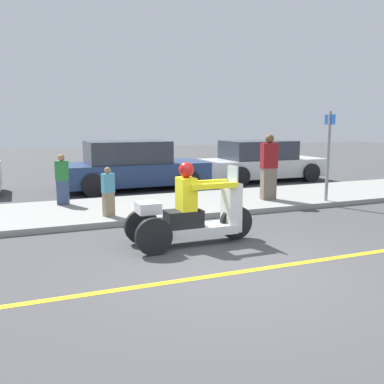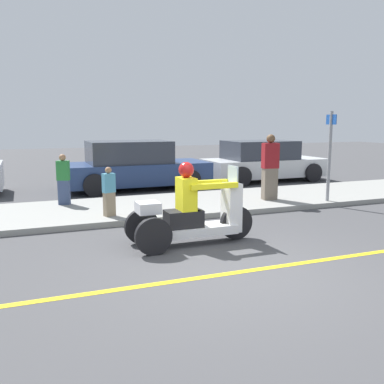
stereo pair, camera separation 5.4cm
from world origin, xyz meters
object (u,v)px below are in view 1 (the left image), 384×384
at_px(motorcycle_trike, 192,215).
at_px(spectator_end_of_line, 62,180).
at_px(spectator_with_child, 108,193).
at_px(parked_car_lot_far, 261,162).
at_px(parked_car_lot_right, 132,166).
at_px(spectator_by_tree, 269,168).
at_px(street_sign, 328,153).

xyz_separation_m(motorcycle_trike, spectator_end_of_line, (-1.75, 3.85, 0.19)).
bearing_deg(spectator_with_child, parked_car_lot_far, 34.32).
bearing_deg(parked_car_lot_far, parked_car_lot_right, -178.32).
xyz_separation_m(spectator_with_child, spectator_end_of_line, (-0.76, 1.67, 0.08)).
distance_m(spectator_by_tree, parked_car_lot_right, 4.50).
height_order(spectator_end_of_line, street_sign, street_sign).
height_order(motorcycle_trike, spectator_end_of_line, motorcycle_trike).
xyz_separation_m(spectator_by_tree, parked_car_lot_far, (2.09, 3.82, -0.24)).
xyz_separation_m(spectator_by_tree, spectator_with_child, (-4.13, -0.43, -0.29)).
bearing_deg(parked_car_lot_right, motorcycle_trike, -95.06).
bearing_deg(street_sign, spectator_by_tree, 150.51).
relative_size(motorcycle_trike, spectator_end_of_line, 1.86).
distance_m(parked_car_lot_far, street_sign, 4.65).
relative_size(spectator_by_tree, spectator_end_of_line, 1.37).
bearing_deg(spectator_end_of_line, spectator_with_child, -65.60).
height_order(spectator_by_tree, spectator_with_child, spectator_by_tree).
bearing_deg(spectator_with_child, street_sign, -2.88).
bearing_deg(spectator_by_tree, parked_car_lot_far, 61.27).
distance_m(spectator_by_tree, spectator_end_of_line, 5.05).
xyz_separation_m(spectator_by_tree, parked_car_lot_right, (-2.58, 3.68, -0.21)).
xyz_separation_m(motorcycle_trike, parked_car_lot_far, (5.23, 6.43, 0.17)).
relative_size(spectator_end_of_line, street_sign, 0.54).
distance_m(motorcycle_trike, parked_car_lot_far, 8.30).
relative_size(motorcycle_trike, parked_car_lot_right, 0.51).
bearing_deg(street_sign, spectator_with_child, 177.12).
relative_size(spectator_with_child, parked_car_lot_far, 0.24).
relative_size(spectator_by_tree, parked_car_lot_far, 0.38).
distance_m(spectator_by_tree, spectator_with_child, 4.17).
relative_size(spectator_end_of_line, parked_car_lot_right, 0.27).
distance_m(parked_car_lot_right, street_sign, 5.85).
height_order(parked_car_lot_right, street_sign, street_sign).
height_order(spectator_by_tree, spectator_end_of_line, spectator_by_tree).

